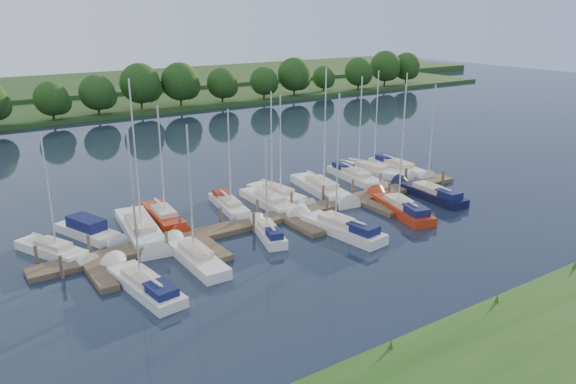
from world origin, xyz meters
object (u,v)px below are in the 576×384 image
sailboat_n_0 (55,252)px  dock (288,218)px  sailboat_n_5 (271,203)px  sailboat_s_2 (268,233)px  motorboat (89,232)px

sailboat_n_0 → dock: bearing=143.8°
sailboat_n_5 → sailboat_s_2: bearing=56.9°
sailboat_n_0 → sailboat_s_2: sailboat_n_0 is taller
sailboat_s_2 → motorboat: bearing=161.6°
sailboat_n_0 → sailboat_s_2: bearing=133.4°
dock → sailboat_s_2: sailboat_s_2 is taller
motorboat → sailboat_n_5: 15.44m
dock → sailboat_n_0: size_ratio=4.34×
motorboat → sailboat_s_2: (11.36, -7.70, -0.05)m
dock → sailboat_n_5: size_ratio=3.79×
sailboat_n_5 → motorboat: bearing=-5.8°
sailboat_n_0 → motorboat: bearing=-170.8°
motorboat → sailboat_n_5: bearing=153.7°
motorboat → sailboat_s_2: sailboat_s_2 is taller
dock → motorboat: motorboat is taller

